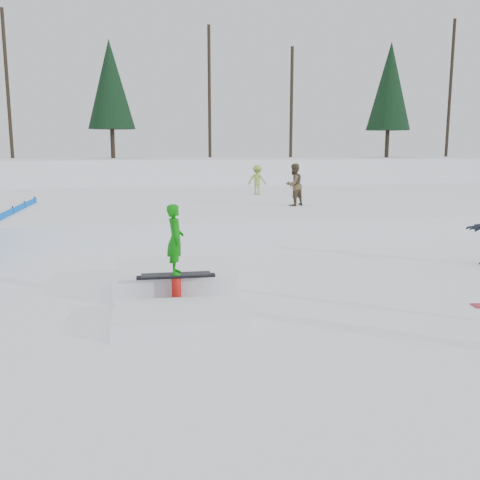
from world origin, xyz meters
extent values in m
plane|color=white|center=(0.00, 0.00, 0.00)|extent=(120.00, 120.00, 0.00)
cube|color=white|center=(0.00, 30.00, 1.20)|extent=(60.00, 14.00, 2.40)
cube|color=white|center=(0.00, 16.00, 0.40)|extent=(50.00, 18.00, 0.80)
cylinder|color=black|center=(-6.50, 10.40, 0.55)|extent=(0.05, 0.05, 1.10)
cylinder|color=black|center=(-6.50, 12.30, 0.55)|extent=(0.05, 0.05, 1.10)
cylinder|color=black|center=(-6.50, 14.20, 0.55)|extent=(0.05, 0.05, 1.10)
cylinder|color=black|center=(-11.00, 30.00, 7.40)|extent=(0.24, 0.24, 10.00)
cylinder|color=black|center=(-4.00, 28.50, 3.40)|extent=(0.30, 0.30, 2.00)
cone|color=black|center=(-4.00, 28.50, 7.38)|extent=(3.20, 3.20, 5.95)
cylinder|color=black|center=(3.00, 30.50, 7.15)|extent=(0.24, 0.24, 9.50)
cylinder|color=black|center=(9.00, 29.50, 6.40)|extent=(0.24, 0.24, 8.00)
cylinder|color=black|center=(16.00, 28.00, 3.40)|extent=(0.30, 0.30, 2.00)
cone|color=black|center=(16.00, 28.00, 7.55)|extent=(3.20, 3.20, 6.30)
cylinder|color=black|center=(22.00, 30.00, 7.65)|extent=(0.24, 0.24, 10.50)
imported|color=#4D3D28|center=(4.35, 11.40, 1.67)|extent=(1.07, 1.01, 1.75)
imported|color=#85AF39|center=(3.86, 16.66, 1.55)|extent=(1.12, 0.93, 1.50)
cube|color=white|center=(-1.06, 1.92, 0.27)|extent=(2.60, 2.20, 0.54)
cube|color=white|center=(-1.06, -0.58, 0.15)|extent=(2.40, 1.60, 0.30)
cylinder|color=red|center=(-1.06, 0.62, 0.03)|extent=(0.44, 0.44, 0.06)
cylinder|color=red|center=(-1.06, 0.62, 0.30)|extent=(0.20, 0.20, 0.60)
cube|color=black|center=(-1.06, 0.62, 0.63)|extent=(1.60, 0.16, 0.06)
cube|color=black|center=(-1.06, 0.62, 0.68)|extent=(1.40, 0.28, 0.03)
imported|color=#067107|center=(-1.06, 0.62, 1.40)|extent=(0.34, 0.52, 1.42)
camera|label=1|loc=(-1.53, -10.07, 3.26)|focal=40.00mm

